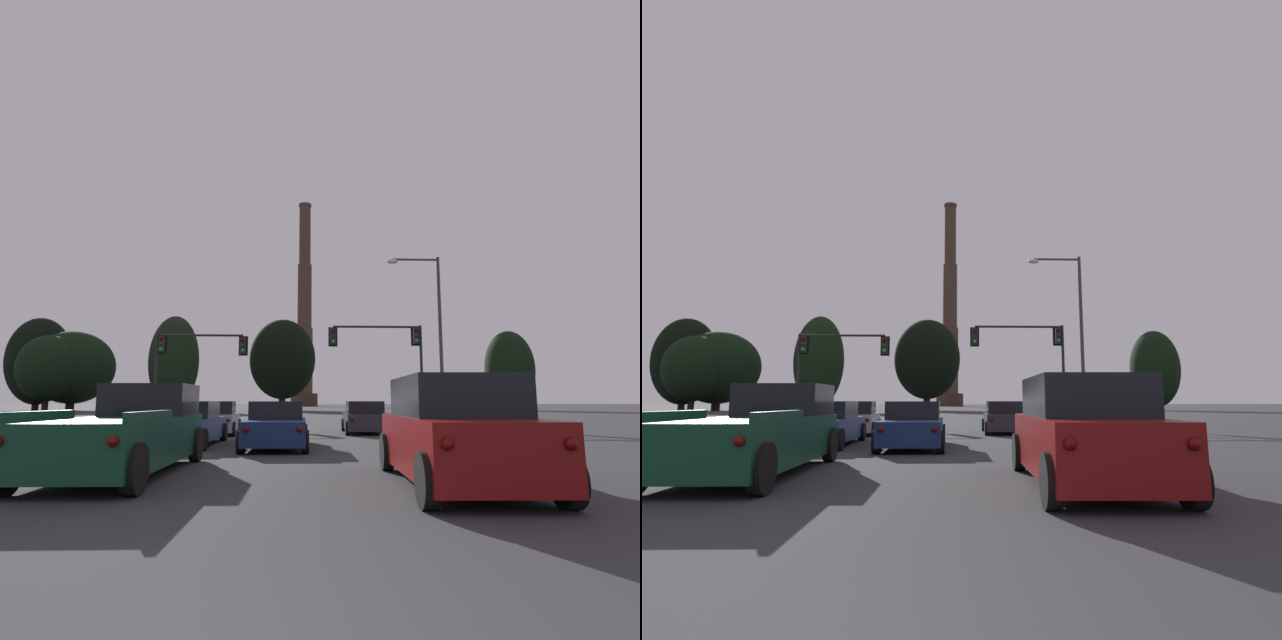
# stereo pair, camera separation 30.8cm
# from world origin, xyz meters

# --- Properties ---
(suv_right_lane_third) EXTENTS (2.23, 4.95, 1.86)m
(suv_right_lane_third) POSITION_xyz_m (3.26, 6.58, 0.90)
(suv_right_lane_third) COLOR maroon
(suv_right_lane_third) RESTS_ON ground_plane
(sedan_center_lane_second) EXTENTS (1.98, 4.71, 1.43)m
(sedan_center_lane_second) POSITION_xyz_m (-0.20, 13.89, 0.67)
(sedan_center_lane_second) COLOR navy
(sedan_center_lane_second) RESTS_ON ground_plane
(sedan_left_lane_second) EXTENTS (2.01, 4.71, 1.43)m
(sedan_left_lane_second) POSITION_xyz_m (-3.18, 14.83, 0.67)
(sedan_left_lane_second) COLOR navy
(sedan_left_lane_second) RESTS_ON ground_plane
(hatchback_right_lane_front) EXTENTS (2.01, 4.15, 1.44)m
(hatchback_right_lane_front) POSITION_xyz_m (3.44, 20.84, 0.66)
(hatchback_right_lane_front) COLOR #232328
(hatchback_right_lane_front) RESTS_ON ground_plane
(hatchback_left_lane_front) EXTENTS (2.08, 4.17, 1.44)m
(hatchback_left_lane_front) POSITION_xyz_m (-3.17, 20.32, 0.66)
(hatchback_left_lane_front) COLOR gray
(hatchback_left_lane_front) RESTS_ON ground_plane
(pickup_truck_left_lane_third) EXTENTS (2.21, 5.52, 1.82)m
(pickup_truck_left_lane_third) POSITION_xyz_m (-2.94, 8.31, 0.80)
(pickup_truck_left_lane_third) COLOR #0F3823
(pickup_truck_left_lane_third) RESTS_ON ground_plane
(traffic_light_overhead_left) EXTENTS (5.84, 0.50, 5.64)m
(traffic_light_overhead_left) POSITION_xyz_m (-6.56, 29.16, 4.34)
(traffic_light_overhead_left) COLOR black
(traffic_light_overhead_left) RESTS_ON ground_plane
(traffic_light_overhead_right) EXTENTS (6.09, 0.50, 6.25)m
(traffic_light_overhead_right) POSITION_xyz_m (6.22, 29.17, 4.80)
(traffic_light_overhead_right) COLOR black
(traffic_light_overhead_right) RESTS_ON ground_plane
(street_lamp) EXTENTS (3.02, 0.36, 9.56)m
(street_lamp) POSITION_xyz_m (7.87, 25.02, 5.76)
(street_lamp) COLOR #38383A
(street_lamp) RESTS_ON ground_plane
(smokestack) EXTENTS (8.20, 8.20, 63.76)m
(smokestack) POSITION_xyz_m (1.33, 149.40, 24.93)
(smokestack) COLOR #3C2B22
(smokestack) RESTS_ON ground_plane
(treeline_far_left) EXTENTS (9.07, 8.16, 11.38)m
(treeline_far_left) POSITION_xyz_m (-37.61, 74.43, 6.39)
(treeline_far_left) COLOR black
(treeline_far_left) RESTS_ON ground_plane
(treeline_center_right) EXTENTS (8.02, 7.22, 15.29)m
(treeline_center_right) POSITION_xyz_m (-20.12, 79.27, 7.90)
(treeline_center_right) COLOR black
(treeline_center_right) RESTS_ON ground_plane
(treeline_left_mid) EXTENTS (12.96, 11.67, 12.60)m
(treeline_left_mid) POSITION_xyz_m (-35.81, 78.55, 6.82)
(treeline_left_mid) COLOR black
(treeline_left_mid) RESTS_ON ground_plane
(treeline_far_right) EXTENTS (10.07, 9.06, 14.93)m
(treeline_far_right) POSITION_xyz_m (-41.73, 79.67, 7.90)
(treeline_far_right) COLOR black
(treeline_far_right) RESTS_ON ground_plane
(treeline_right_mid) EXTENTS (7.88, 7.10, 12.80)m
(treeline_right_mid) POSITION_xyz_m (34.21, 77.41, 6.65)
(treeline_right_mid) COLOR black
(treeline_right_mid) RESTS_ON ground_plane
(treeline_center_left) EXTENTS (10.85, 9.76, 14.93)m
(treeline_center_left) POSITION_xyz_m (-2.59, 80.11, 8.35)
(treeline_center_left) COLOR black
(treeline_center_left) RESTS_ON ground_plane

